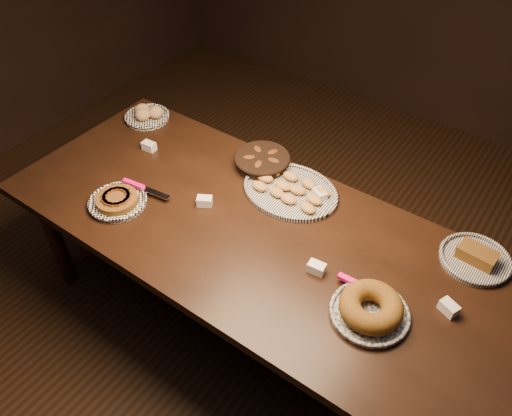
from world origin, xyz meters
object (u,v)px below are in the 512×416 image
Objects in this scene: bundt_cake_plate at (370,309)px; madeleine_platter at (290,190)px; apple_tart_plate at (118,201)px; buffet_table at (256,240)px.

madeleine_platter is at bearing 125.86° from bundt_cake_plate.
madeleine_platter is (0.61, 0.53, -0.00)m from apple_tart_plate.
bundt_cake_plate is (1.23, 0.12, 0.02)m from apple_tart_plate.
bundt_cake_plate is at bearing -15.29° from apple_tart_plate.
bundt_cake_plate reaches higher than madeleine_platter.
buffet_table is 0.31m from madeleine_platter.
apple_tart_plate is at bearing 165.10° from bundt_cake_plate.
apple_tart_plate is 0.97× the size of bundt_cake_plate.
bundt_cake_plate is at bearing -11.01° from buffet_table.
madeleine_platter is 0.74m from bundt_cake_plate.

